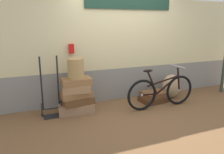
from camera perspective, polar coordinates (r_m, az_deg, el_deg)
ground at (r=4.72m, az=6.03°, el=-8.90°), size 8.49×5.20×0.06m
station_building at (r=5.16m, az=2.18°, el=7.18°), size 6.49×0.74×2.36m
suitcase_0 at (r=4.57m, az=-9.40°, el=-8.08°), size 0.75×0.46×0.20m
suitcase_1 at (r=4.51m, az=-9.02°, el=-6.08°), size 0.65×0.45×0.14m
suitcase_2 at (r=4.47m, az=-9.36°, el=-4.50°), size 0.64×0.39×0.12m
suitcase_3 at (r=4.39m, az=-9.45°, el=-3.03°), size 0.57×0.39×0.14m
suitcase_4 at (r=4.38m, az=-9.39°, el=-1.17°), size 0.58×0.36×0.14m
suitcase_5 at (r=5.21m, az=10.89°, el=-5.76°), size 0.66×0.49×0.12m
suitcase_6 at (r=5.19m, az=10.99°, el=-4.46°), size 0.58×0.45×0.12m
wicker_basket at (r=4.31m, az=-9.55°, el=2.25°), size 0.32×0.32×0.40m
luggage_trolley at (r=4.50m, az=-15.76°, el=-6.22°), size 0.40×0.35×1.20m
burlap_sack at (r=5.52m, az=15.37°, el=-2.34°), size 0.46×0.39×0.59m
bicycle at (r=4.82m, az=12.85°, el=-3.76°), size 1.63×0.46×0.90m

